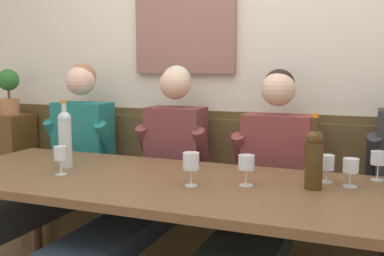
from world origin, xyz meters
name	(u,v)px	position (x,y,z in m)	size (l,w,h in m)	color
room_wall_back	(238,49)	(0.00, 1.09, 1.40)	(6.80, 0.12, 2.80)	silver
wood_wainscot_panel	(235,185)	(0.00, 1.04, 0.49)	(6.80, 0.03, 0.99)	brown
wall_bench	(225,225)	(0.00, 0.83, 0.28)	(2.90, 0.42, 0.94)	brown
dining_table	(182,194)	(0.00, 0.12, 0.67)	(2.60, 0.91, 0.74)	brown
person_right_seat	(50,170)	(-1.05, 0.44, 0.63)	(0.50, 1.33, 1.31)	#263037
person_center_left_seat	(151,181)	(-0.33, 0.45, 0.63)	(0.47, 1.33, 1.29)	#282E35
person_left_seat	(262,196)	(0.32, 0.43, 0.61)	(0.51, 1.33, 1.27)	#36293F
wine_bottle_amber_mid	(314,157)	(0.61, 0.20, 0.88)	(0.08, 0.08, 0.34)	#412C10
wine_bottle_clear_water	(65,137)	(-0.71, 0.16, 0.90)	(0.07, 0.07, 0.37)	silver
wine_glass_right_end	(327,164)	(0.65, 0.35, 0.82)	(0.07, 0.07, 0.13)	silver
wine_glass_left_end	(378,159)	(0.88, 0.48, 0.84)	(0.07, 0.07, 0.14)	silver
wine_glass_mid_left	(246,164)	(0.31, 0.15, 0.84)	(0.08, 0.08, 0.14)	silver
wine_glass_near_bucket	(191,163)	(0.08, 0.05, 0.85)	(0.08, 0.08, 0.16)	silver
wine_glass_center_rear	(351,167)	(0.76, 0.31, 0.83)	(0.07, 0.07, 0.13)	silver
wine_glass_by_bottle	(60,155)	(-0.62, 0.01, 0.84)	(0.06, 0.06, 0.15)	silver
corner_pedestal	(13,173)	(-1.75, 0.86, 0.46)	(0.28, 0.28, 0.92)	brown
potted_plant	(9,90)	(-1.75, 0.86, 1.11)	(0.16, 0.16, 0.35)	#B57047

